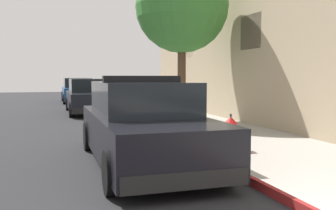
{
  "coord_description": "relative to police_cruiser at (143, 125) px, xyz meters",
  "views": [
    {
      "loc": [
        -2.93,
        -2.34,
        1.67
      ],
      "look_at": [
        -0.34,
        6.06,
        1.0
      ],
      "focal_mm": 40.37,
      "sensor_mm": 36.0,
      "label": 1
    }
  ],
  "objects": [
    {
      "name": "storefront_building",
      "position": [
        7.59,
        3.93,
        2.25
      ],
      "size": [
        6.5,
        21.06,
        5.98
      ],
      "color": "tan",
      "rests_on": "ground"
    },
    {
      "name": "police_cruiser",
      "position": [
        0.0,
        0.0,
        0.0
      ],
      "size": [
        1.94,
        4.84,
        1.68
      ],
      "color": "black",
      "rests_on": "ground"
    },
    {
      "name": "fire_hydrant",
      "position": [
        1.89,
        0.1,
        -0.26
      ],
      "size": [
        0.44,
        0.4,
        0.76
      ],
      "color": "#4C4C51",
      "rests_on": "sidewalk_pavement"
    },
    {
      "name": "parked_car_silver_ahead",
      "position": [
        -0.03,
        10.55,
        -0.0
      ],
      "size": [
        1.94,
        4.84,
        1.56
      ],
      "color": "black",
      "rests_on": "ground"
    },
    {
      "name": "curb_painted_edge",
      "position": [
        1.25,
        5.4,
        -0.68
      ],
      "size": [
        0.08,
        60.0,
        0.13
      ],
      "primitive_type": "cube",
      "color": "maroon",
      "rests_on": "ground"
    },
    {
      "name": "street_tree",
      "position": [
        2.61,
        5.27,
        3.27
      ],
      "size": [
        3.14,
        3.14,
        5.47
      ],
      "color": "brown",
      "rests_on": "sidewalk_pavement"
    },
    {
      "name": "sidewalk_pavement",
      "position": [
        2.87,
        5.4,
        -0.68
      ],
      "size": [
        3.17,
        60.0,
        0.13
      ],
      "primitive_type": "cube",
      "color": "#9E9991",
      "rests_on": "ground"
    },
    {
      "name": "ground_plane",
      "position": [
        -3.13,
        5.4,
        -0.84
      ],
      "size": [
        30.87,
        60.0,
        0.2
      ],
      "primitive_type": "cube",
      "color": "#232326"
    },
    {
      "name": "parked_car_dark_far",
      "position": [
        -0.05,
        18.16,
        -0.0
      ],
      "size": [
        1.94,
        4.84,
        1.56
      ],
      "color": "navy",
      "rests_on": "ground"
    }
  ]
}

